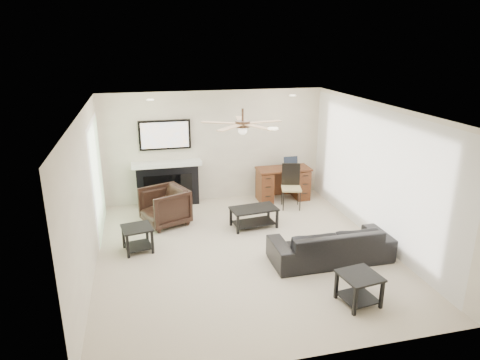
{
  "coord_description": "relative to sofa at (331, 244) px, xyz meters",
  "views": [
    {
      "loc": [
        -1.64,
        -6.56,
        3.55
      ],
      "look_at": [
        0.05,
        0.51,
        1.16
      ],
      "focal_mm": 32.0,
      "sensor_mm": 36.0,
      "label": 1
    }
  ],
  "objects": [
    {
      "name": "desk",
      "position": [
        0.16,
        2.94,
        0.08
      ],
      "size": [
        1.22,
        0.56,
        0.76
      ],
      "primitive_type": "cube",
      "color": "#3E1C0F",
      "rests_on": "ground"
    },
    {
      "name": "room_shell",
      "position": [
        -1.16,
        0.71,
        1.39
      ],
      "size": [
        5.5,
        5.54,
        2.52
      ],
      "color": "#BBAA97",
      "rests_on": "ground"
    },
    {
      "name": "sofa",
      "position": [
        0.0,
        0.0,
        0.0
      ],
      "size": [
        2.03,
        0.8,
        0.59
      ],
      "primitive_type": "imported",
      "rotation": [
        0.0,
        0.0,
        3.15
      ],
      "color": "black",
      "rests_on": "ground"
    },
    {
      "name": "coffee_table",
      "position": [
        -0.9,
        1.6,
        -0.1
      ],
      "size": [
        0.95,
        0.6,
        0.4
      ],
      "primitive_type": "cube",
      "rotation": [
        0.0,
        0.0,
        0.11
      ],
      "color": "black",
      "rests_on": "ground"
    },
    {
      "name": "end_table_left",
      "position": [
        -3.15,
        1.1,
        -0.07
      ],
      "size": [
        0.58,
        0.58,
        0.45
      ],
      "primitive_type": "cube",
      "rotation": [
        0.0,
        0.0,
        0.19
      ],
      "color": "black",
      "rests_on": "ground"
    },
    {
      "name": "desk_chair",
      "position": [
        0.16,
        2.39,
        0.19
      ],
      "size": [
        0.52,
        0.53,
        0.97
      ],
      "primitive_type": "cube",
      "rotation": [
        0.0,
        0.0,
        -0.25
      ],
      "color": "black",
      "rests_on": "ground"
    },
    {
      "name": "fireplace_unit",
      "position": [
        -2.45,
        3.21,
        0.66
      ],
      "size": [
        1.52,
        0.34,
        1.91
      ],
      "primitive_type": "cube",
      "color": "black",
      "rests_on": "ground"
    },
    {
      "name": "armchair",
      "position": [
        -2.6,
        2.15,
        0.08
      ],
      "size": [
        1.07,
        1.06,
        0.76
      ],
      "primitive_type": "imported",
      "rotation": [
        0.0,
        0.0,
        -1.19
      ],
      "color": "black",
      "rests_on": "ground"
    },
    {
      "name": "laptop",
      "position": [
        0.36,
        2.92,
        0.58
      ],
      "size": [
        0.33,
        0.24,
        0.23
      ],
      "primitive_type": "cube",
      "color": "black",
      "rests_on": "desk"
    },
    {
      "name": "end_table_near",
      "position": [
        -0.15,
        -1.25,
        -0.07
      ],
      "size": [
        0.59,
        0.59,
        0.45
      ],
      "primitive_type": "cube",
      "rotation": [
        0.0,
        0.0,
        0.14
      ],
      "color": "black",
      "rests_on": "ground"
    }
  ]
}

